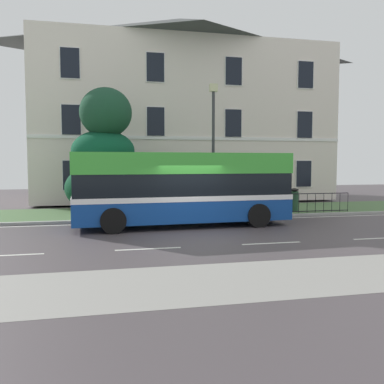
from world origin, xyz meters
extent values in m
cube|color=#473F43|center=(0.00, 0.00, -0.03)|extent=(60.00, 56.00, 0.06)
cube|color=silver|center=(0.00, 3.65, 0.00)|extent=(54.00, 0.14, 0.01)
cube|color=silver|center=(-6.00, -1.80, 0.00)|extent=(2.00, 0.12, 0.01)
cube|color=silver|center=(-2.00, -1.80, 0.00)|extent=(2.00, 0.12, 0.01)
cube|color=silver|center=(2.00, -1.80, 0.00)|extent=(2.00, 0.12, 0.01)
cube|color=silver|center=(6.00, -1.80, 0.00)|extent=(2.00, 0.12, 0.01)
cube|color=#9E9E99|center=(0.00, 4.12, 0.06)|extent=(57.00, 0.24, 0.12)
cube|color=#4D6D42|center=(0.00, 6.65, 0.06)|extent=(57.00, 4.82, 0.12)
cube|color=gray|center=(0.00, -5.50, 0.00)|extent=(57.00, 3.00, 0.01)
cube|color=silver|center=(2.30, 15.41, 5.28)|extent=(19.39, 9.75, 10.32)
pyramid|color=#464949|center=(2.30, 15.41, 11.63)|extent=(19.77, 9.95, 2.39)
cube|color=white|center=(2.30, 10.50, 4.08)|extent=(19.39, 0.06, 0.20)
cube|color=#2D333D|center=(2.30, 10.49, 1.22)|extent=(1.10, 0.06, 2.20)
cube|color=white|center=(-4.97, 10.49, 1.87)|extent=(1.14, 0.04, 1.79)
cube|color=black|center=(-4.97, 10.47, 1.87)|extent=(1.04, 0.03, 1.69)
cube|color=white|center=(-0.12, 10.49, 1.87)|extent=(1.14, 0.04, 1.79)
cube|color=black|center=(-0.12, 10.47, 1.87)|extent=(1.04, 0.03, 1.69)
cube|color=white|center=(4.72, 10.49, 1.87)|extent=(1.14, 0.04, 1.79)
cube|color=black|center=(4.72, 10.47, 1.87)|extent=(1.04, 0.03, 1.69)
cube|color=white|center=(9.57, 10.49, 1.87)|extent=(1.14, 0.04, 1.79)
cube|color=black|center=(9.57, 10.47, 1.87)|extent=(1.04, 0.03, 1.69)
cube|color=white|center=(-4.97, 10.49, 5.04)|extent=(1.14, 0.04, 1.79)
cube|color=black|center=(-4.97, 10.47, 5.04)|extent=(1.04, 0.03, 1.69)
cube|color=white|center=(-0.12, 10.49, 5.04)|extent=(1.14, 0.04, 1.79)
cube|color=black|center=(-0.12, 10.47, 5.04)|extent=(1.04, 0.03, 1.69)
cube|color=white|center=(4.72, 10.49, 5.04)|extent=(1.14, 0.04, 1.79)
cube|color=black|center=(4.72, 10.47, 5.04)|extent=(1.04, 0.03, 1.69)
cube|color=white|center=(9.57, 10.49, 5.04)|extent=(1.14, 0.04, 1.79)
cube|color=black|center=(9.57, 10.47, 5.04)|extent=(1.04, 0.03, 1.69)
cube|color=white|center=(-4.97, 10.49, 8.21)|extent=(1.14, 0.04, 1.79)
cube|color=black|center=(-4.97, 10.47, 8.21)|extent=(1.04, 0.03, 1.69)
cube|color=white|center=(-0.12, 10.49, 8.21)|extent=(1.14, 0.04, 1.79)
cube|color=black|center=(-0.12, 10.47, 8.21)|extent=(1.04, 0.03, 1.69)
cube|color=white|center=(4.72, 10.49, 8.21)|extent=(1.14, 0.04, 1.79)
cube|color=black|center=(4.72, 10.47, 8.21)|extent=(1.04, 0.03, 1.69)
cube|color=white|center=(9.57, 10.49, 8.21)|extent=(1.14, 0.04, 1.79)
cube|color=black|center=(9.57, 10.47, 8.21)|extent=(1.04, 0.03, 1.69)
cube|color=black|center=(2.30, 4.40, 1.07)|extent=(13.07, 0.04, 0.04)
cube|color=black|center=(2.30, 4.40, 0.20)|extent=(13.07, 0.04, 0.04)
cylinder|color=black|center=(-4.23, 4.40, 0.59)|extent=(0.02, 0.02, 0.95)
cylinder|color=black|center=(-3.78, 4.40, 0.59)|extent=(0.02, 0.02, 0.95)
cylinder|color=black|center=(-3.33, 4.40, 0.59)|extent=(0.02, 0.02, 0.95)
cylinder|color=black|center=(-2.88, 4.40, 0.59)|extent=(0.02, 0.02, 0.95)
cylinder|color=black|center=(-2.43, 4.40, 0.59)|extent=(0.02, 0.02, 0.95)
cylinder|color=black|center=(-1.98, 4.40, 0.59)|extent=(0.02, 0.02, 0.95)
cylinder|color=black|center=(-1.53, 4.40, 0.59)|extent=(0.02, 0.02, 0.95)
cylinder|color=black|center=(-1.08, 4.40, 0.59)|extent=(0.02, 0.02, 0.95)
cylinder|color=black|center=(-0.63, 4.40, 0.59)|extent=(0.02, 0.02, 0.95)
cylinder|color=black|center=(-0.18, 4.40, 0.59)|extent=(0.02, 0.02, 0.95)
cylinder|color=black|center=(0.27, 4.40, 0.59)|extent=(0.02, 0.02, 0.95)
cylinder|color=black|center=(0.72, 4.40, 0.59)|extent=(0.02, 0.02, 0.95)
cylinder|color=black|center=(1.17, 4.40, 0.59)|extent=(0.02, 0.02, 0.95)
cylinder|color=black|center=(1.62, 4.40, 0.59)|extent=(0.02, 0.02, 0.95)
cylinder|color=black|center=(2.07, 4.40, 0.59)|extent=(0.02, 0.02, 0.95)
cylinder|color=black|center=(2.53, 4.40, 0.59)|extent=(0.02, 0.02, 0.95)
cylinder|color=black|center=(2.98, 4.40, 0.59)|extent=(0.02, 0.02, 0.95)
cylinder|color=black|center=(3.43, 4.40, 0.59)|extent=(0.02, 0.02, 0.95)
cylinder|color=black|center=(3.88, 4.40, 0.59)|extent=(0.02, 0.02, 0.95)
cylinder|color=black|center=(4.33, 4.40, 0.59)|extent=(0.02, 0.02, 0.95)
cylinder|color=black|center=(4.78, 4.40, 0.59)|extent=(0.02, 0.02, 0.95)
cylinder|color=black|center=(5.23, 4.40, 0.59)|extent=(0.02, 0.02, 0.95)
cylinder|color=black|center=(5.68, 4.40, 0.59)|extent=(0.02, 0.02, 0.95)
cylinder|color=black|center=(6.13, 4.40, 0.59)|extent=(0.02, 0.02, 0.95)
cylinder|color=black|center=(6.58, 4.40, 0.59)|extent=(0.02, 0.02, 0.95)
cylinder|color=black|center=(7.03, 4.40, 0.59)|extent=(0.02, 0.02, 0.95)
cylinder|color=black|center=(7.48, 4.40, 0.59)|extent=(0.02, 0.02, 0.95)
cylinder|color=black|center=(7.93, 4.40, 0.59)|extent=(0.02, 0.02, 0.95)
cylinder|color=black|center=(8.38, 4.40, 0.59)|extent=(0.02, 0.02, 0.95)
cylinder|color=black|center=(8.83, 4.40, 0.59)|extent=(0.02, 0.02, 0.95)
cylinder|color=#423328|center=(-3.13, 7.49, 0.96)|extent=(0.49, 0.49, 1.69)
ellipsoid|color=#0F3E25|center=(-3.28, 7.58, 1.30)|extent=(3.82, 3.82, 2.53)
ellipsoid|color=#0F4A2E|center=(-3.23, 7.52, 3.21)|extent=(3.20, 3.20, 2.10)
ellipsoid|color=#1A422C|center=(-3.08, 7.25, 5.11)|extent=(2.61, 2.61, 2.50)
cube|color=navy|center=(-0.12, 2.47, 0.75)|extent=(8.83, 2.88, 0.98)
cube|color=white|center=(-0.12, 2.47, 1.20)|extent=(8.85, 2.90, 0.20)
cube|color=black|center=(-0.12, 2.47, 1.71)|extent=(8.75, 2.84, 0.93)
cube|color=green|center=(-0.12, 2.47, 2.58)|extent=(8.83, 2.88, 0.82)
cube|color=black|center=(4.26, 2.65, 1.66)|extent=(0.14, 2.13, 0.86)
cube|color=black|center=(4.26, 2.65, 2.54)|extent=(0.13, 1.83, 0.52)
cylinder|color=silver|center=(4.23, 3.46, 0.48)|extent=(0.05, 0.20, 0.20)
cylinder|color=silver|center=(4.29, 1.83, 0.48)|extent=(0.05, 0.20, 0.20)
cylinder|color=black|center=(2.71, 3.81, 0.48)|extent=(0.97, 0.34, 0.96)
cylinder|color=black|center=(2.81, 1.37, 0.48)|extent=(0.97, 0.34, 0.96)
cylinder|color=black|center=(-3.05, 3.58, 0.48)|extent=(0.97, 0.34, 0.96)
cylinder|color=black|center=(-2.96, 1.14, 0.48)|extent=(0.97, 0.34, 0.96)
cylinder|color=#333338|center=(1.87, 4.81, 3.02)|extent=(0.14, 0.14, 5.81)
cube|color=beige|center=(1.87, 4.81, 6.11)|extent=(0.36, 0.24, 0.36)
cylinder|color=#23472D|center=(6.23, 5.13, 0.63)|extent=(0.45, 0.45, 1.02)
ellipsoid|color=black|center=(6.23, 5.13, 1.22)|extent=(0.46, 0.46, 0.16)
camera|label=1|loc=(-3.37, -14.07, 2.63)|focal=38.41mm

